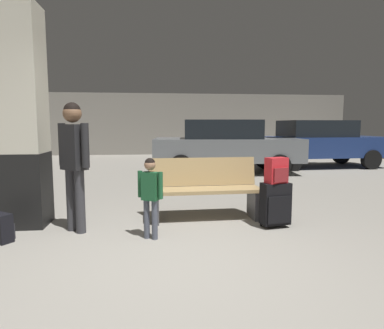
{
  "coord_description": "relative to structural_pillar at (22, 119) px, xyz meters",
  "views": [
    {
      "loc": [
        -0.28,
        -3.22,
        1.38
      ],
      "look_at": [
        0.24,
        1.3,
        0.85
      ],
      "focal_mm": 32.23,
      "sensor_mm": 36.0,
      "label": 1
    }
  ],
  "objects": [
    {
      "name": "ground_plane",
      "position": [
        2.01,
        2.35,
        -1.51
      ],
      "size": [
        18.0,
        18.0,
        0.1
      ],
      "primitive_type": "cube",
      "color": "gray"
    },
    {
      "name": "garage_back_wall",
      "position": [
        2.01,
        11.21,
        -0.06
      ],
      "size": [
        18.0,
        0.12,
        2.8
      ],
      "primitive_type": "cube",
      "color": "gray",
      "rests_on": "ground_plane"
    },
    {
      "name": "structural_pillar",
      "position": [
        0.0,
        0.0,
        0.0
      ],
      "size": [
        0.57,
        0.57,
        2.94
      ],
      "color": "black",
      "rests_on": "ground_plane"
    },
    {
      "name": "bench",
      "position": [
        2.48,
        0.04,
        -1.02
      ],
      "size": [
        1.61,
        0.57,
        0.89
      ],
      "color": "tan",
      "rests_on": "ground_plane"
    },
    {
      "name": "suitcase",
      "position": [
        3.36,
        -0.5,
        -1.14
      ],
      "size": [
        0.41,
        0.29,
        0.6
      ],
      "color": "black",
      "rests_on": "ground_plane"
    },
    {
      "name": "backpack_bright",
      "position": [
        3.36,
        -0.5,
        -0.69
      ],
      "size": [
        0.32,
        0.26,
        0.34
      ],
      "color": "red",
      "rests_on": "suitcase"
    },
    {
      "name": "child",
      "position": [
        1.7,
        -0.78,
        -0.85
      ],
      "size": [
        0.3,
        0.25,
        0.99
      ],
      "color": "#4C5160",
      "rests_on": "ground_plane"
    },
    {
      "name": "adult",
      "position": [
        0.74,
        -0.38,
        -0.44
      ],
      "size": [
        0.44,
        0.41,
        1.65
      ],
      "color": "#38383D",
      "rests_on": "ground_plane"
    },
    {
      "name": "backpack_dark_floor",
      "position": [
        -0.06,
        -0.69,
        -1.29
      ],
      "size": [
        0.32,
        0.3,
        0.34
      ],
      "color": "black",
      "rests_on": "ground_plane"
    },
    {
      "name": "parked_car_side",
      "position": [
        7.1,
        5.79,
        -0.65
      ],
      "size": [
        4.17,
        1.93,
        1.51
      ],
      "color": "navy",
      "rests_on": "ground_plane"
    },
    {
      "name": "parked_car_near",
      "position": [
        3.8,
        4.78,
        -0.65
      ],
      "size": [
        4.24,
        2.1,
        1.51
      ],
      "color": "slate",
      "rests_on": "ground_plane"
    }
  ]
}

